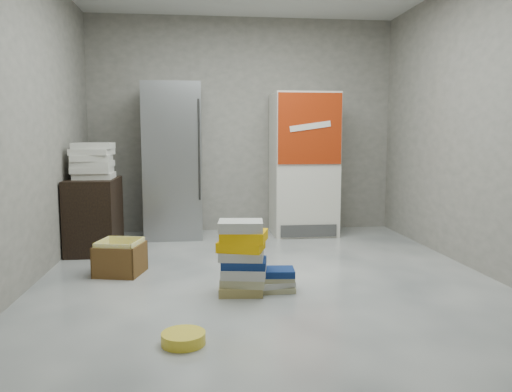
{
  "coord_description": "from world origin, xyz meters",
  "views": [
    {
      "loc": [
        -0.58,
        -4.16,
        1.26
      ],
      "look_at": [
        -0.03,
        0.7,
        0.67
      ],
      "focal_mm": 35.0,
      "sensor_mm": 36.0,
      "label": 1
    }
  ],
  "objects_px": {
    "phonebook_stack_main": "(242,257)",
    "cardboard_box": "(120,260)",
    "steel_fridge": "(173,161)",
    "coke_cooler": "(303,164)",
    "wood_shelf": "(94,215)"
  },
  "relations": [
    {
      "from": "phonebook_stack_main",
      "to": "cardboard_box",
      "type": "distance_m",
      "value": 1.29
    },
    {
      "from": "steel_fridge",
      "to": "coke_cooler",
      "type": "height_order",
      "value": "steel_fridge"
    },
    {
      "from": "wood_shelf",
      "to": "cardboard_box",
      "type": "bearing_deg",
      "value": -67.01
    },
    {
      "from": "steel_fridge",
      "to": "coke_cooler",
      "type": "distance_m",
      "value": 1.65
    },
    {
      "from": "cardboard_box",
      "to": "wood_shelf",
      "type": "bearing_deg",
      "value": 126.21
    },
    {
      "from": "steel_fridge",
      "to": "wood_shelf",
      "type": "relative_size",
      "value": 2.37
    },
    {
      "from": "coke_cooler",
      "to": "cardboard_box",
      "type": "xyz_separation_m",
      "value": [
        -2.06,
        -1.71,
        -0.77
      ]
    },
    {
      "from": "coke_cooler",
      "to": "cardboard_box",
      "type": "bearing_deg",
      "value": -140.35
    },
    {
      "from": "phonebook_stack_main",
      "to": "wood_shelf",
      "type": "bearing_deg",
      "value": 143.11
    },
    {
      "from": "steel_fridge",
      "to": "phonebook_stack_main",
      "type": "height_order",
      "value": "steel_fridge"
    },
    {
      "from": "phonebook_stack_main",
      "to": "steel_fridge",
      "type": "bearing_deg",
      "value": 116.9
    },
    {
      "from": "steel_fridge",
      "to": "wood_shelf",
      "type": "distance_m",
      "value": 1.23
    },
    {
      "from": "steel_fridge",
      "to": "cardboard_box",
      "type": "bearing_deg",
      "value": -103.53
    },
    {
      "from": "steel_fridge",
      "to": "phonebook_stack_main",
      "type": "xyz_separation_m",
      "value": [
        0.65,
        -2.42,
        -0.65
      ]
    },
    {
      "from": "steel_fridge",
      "to": "coke_cooler",
      "type": "bearing_deg",
      "value": -0.18
    }
  ]
}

